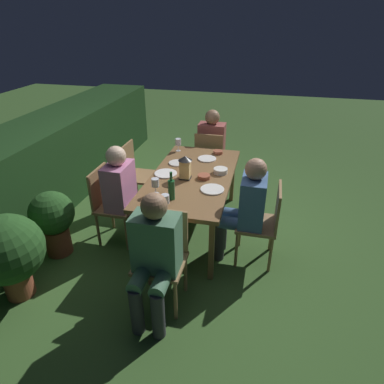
{
  "coord_description": "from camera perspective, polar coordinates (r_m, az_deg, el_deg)",
  "views": [
    {
      "loc": [
        -3.29,
        -0.77,
        2.33
      ],
      "look_at": [
        0.0,
        0.0,
        0.5
      ],
      "focal_mm": 30.88,
      "sensor_mm": 36.0,
      "label": 1
    }
  ],
  "objects": [
    {
      "name": "ground_plane",
      "position": [
        4.1,
        0.0,
        -6.22
      ],
      "size": [
        16.0,
        16.0,
        0.0
      ],
      "primitive_type": "plane",
      "color": "#385B28"
    },
    {
      "name": "dining_table",
      "position": [
        3.76,
        0.0,
        2.18
      ],
      "size": [
        1.76,
        0.9,
        0.72
      ],
      "color": "brown",
      "rests_on": "ground"
    },
    {
      "name": "chair_side_left_a",
      "position": [
        3.43,
        12.33,
        -4.87
      ],
      "size": [
        0.42,
        0.4,
        0.87
      ],
      "color": "#937047",
      "rests_on": "ground"
    },
    {
      "name": "person_in_blue",
      "position": [
        3.35,
        9.26,
        -2.33
      ],
      "size": [
        0.38,
        0.47,
        1.15
      ],
      "color": "#426699",
      "rests_on": "ground"
    },
    {
      "name": "chair_side_right_a",
      "position": [
        3.79,
        -13.91,
        -1.64
      ],
      "size": [
        0.42,
        0.4,
        0.87
      ],
      "color": "#937047",
      "rests_on": "ground"
    },
    {
      "name": "person_in_pink",
      "position": [
        3.64,
        -11.42,
        0.07
      ],
      "size": [
        0.38,
        0.47,
        1.15
      ],
      "color": "#C675A3",
      "rests_on": "ground"
    },
    {
      "name": "chair_head_far",
      "position": [
        4.84,
        3.07,
        5.99
      ],
      "size": [
        0.4,
        0.42,
        0.87
      ],
      "color": "#937047",
      "rests_on": "ground"
    },
    {
      "name": "person_in_rust",
      "position": [
        4.97,
        3.53,
        8.44
      ],
      "size": [
        0.48,
        0.38,
        1.15
      ],
      "color": "#9E4C47",
      "rests_on": "ground"
    },
    {
      "name": "chair_head_near",
      "position": [
        2.94,
        -5.12,
        -10.55
      ],
      "size": [
        0.4,
        0.42,
        0.87
      ],
      "color": "#937047",
      "rests_on": "ground"
    },
    {
      "name": "person_in_green",
      "position": [
        2.7,
        -6.55,
        -10.56
      ],
      "size": [
        0.48,
        0.38,
        1.15
      ],
      "color": "#4C7A5B",
      "rests_on": "ground"
    },
    {
      "name": "chair_side_right_b",
      "position": [
        4.42,
        -9.51,
        3.35
      ],
      "size": [
        0.42,
        0.4,
        0.87
      ],
      "color": "#937047",
      "rests_on": "ground"
    },
    {
      "name": "lantern_centerpiece",
      "position": [
        3.61,
        -1.18,
        4.49
      ],
      "size": [
        0.15,
        0.15,
        0.27
      ],
      "color": "black",
      "rests_on": "dining_table"
    },
    {
      "name": "green_bottle_on_table",
      "position": [
        3.21,
        -3.58,
        0.5
      ],
      "size": [
        0.07,
        0.07,
        0.29
      ],
      "color": "#1E5B2D",
      "rests_on": "dining_table"
    },
    {
      "name": "wine_glass_a",
      "position": [
        3.32,
        -6.36,
        1.49
      ],
      "size": [
        0.08,
        0.08,
        0.17
      ],
      "color": "silver",
      "rests_on": "dining_table"
    },
    {
      "name": "wine_glass_b",
      "position": [
        4.4,
        -2.41,
        8.54
      ],
      "size": [
        0.08,
        0.08,
        0.17
      ],
      "color": "silver",
      "rests_on": "dining_table"
    },
    {
      "name": "wine_glass_c",
      "position": [
        3.01,
        -4.64,
        -1.37
      ],
      "size": [
        0.08,
        0.08,
        0.17
      ],
      "color": "silver",
      "rests_on": "dining_table"
    },
    {
      "name": "plate_a",
      "position": [
        4.16,
        2.61,
        5.76
      ],
      "size": [
        0.23,
        0.23,
        0.01
      ],
      "primitive_type": "cylinder",
      "color": "white",
      "rests_on": "dining_table"
    },
    {
      "name": "plate_b",
      "position": [
        3.42,
        3.53,
        0.45
      ],
      "size": [
        0.25,
        0.25,
        0.01
      ],
      "primitive_type": "cylinder",
      "color": "white",
      "rests_on": "dining_table"
    },
    {
      "name": "plate_c",
      "position": [
        4.04,
        -2.58,
        5.02
      ],
      "size": [
        0.2,
        0.2,
        0.01
      ],
      "primitive_type": "cylinder",
      "color": "silver",
      "rests_on": "dining_table"
    },
    {
      "name": "plate_d",
      "position": [
        3.77,
        -4.56,
        3.19
      ],
      "size": [
        0.26,
        0.26,
        0.01
      ],
      "primitive_type": "cylinder",
      "color": "white",
      "rests_on": "dining_table"
    },
    {
      "name": "bowl_olives",
      "position": [
        3.79,
        4.95,
        3.7
      ],
      "size": [
        0.16,
        0.16,
        0.06
      ],
      "color": "silver",
      "rests_on": "dining_table"
    },
    {
      "name": "bowl_bread",
      "position": [
        4.35,
        4.52,
        6.89
      ],
      "size": [
        0.12,
        0.12,
        0.04
      ],
      "color": "#9E5138",
      "rests_on": "dining_table"
    },
    {
      "name": "bowl_salad",
      "position": [
        3.66,
        2.07,
        2.69
      ],
      "size": [
        0.14,
        0.14,
        0.04
      ],
      "color": "#9E5138",
      "rests_on": "dining_table"
    },
    {
      "name": "hedge_backdrop",
      "position": [
        4.72,
        -25.79,
        3.24
      ],
      "size": [
        5.98,
        0.87,
        1.09
      ],
      "primitive_type": "cube",
      "color": "#193816",
      "rests_on": "ground"
    },
    {
      "name": "potted_plant_by_hedge",
      "position": [
        3.34,
        -29.16,
        -8.95
      ],
      "size": [
        0.63,
        0.63,
        0.84
      ],
      "color": "brown",
      "rests_on": "ground"
    },
    {
      "name": "potted_plant_corner",
      "position": [
        3.77,
        -22.9,
        -4.21
      ],
      "size": [
        0.46,
        0.46,
        0.74
      ],
      "color": "brown",
      "rests_on": "ground"
    }
  ]
}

